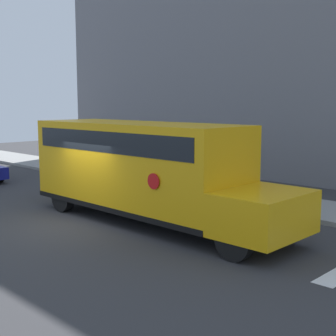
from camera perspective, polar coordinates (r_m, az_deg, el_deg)
name	(u,v)px	position (r m, az deg, el deg)	size (l,w,h in m)	color
ground_plane	(83,222)	(15.28, -10.29, -6.48)	(60.00, 60.00, 0.00)	#333335
sidewalk_strip	(212,192)	(19.64, 5.37, -2.94)	(44.00, 3.00, 0.15)	gray
building_backdrop	(296,47)	(24.83, 15.36, 13.99)	(32.00, 4.00, 13.00)	slate
school_bus	(144,166)	(14.82, -2.94, 0.26)	(9.61, 2.57, 3.15)	#EAA80F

